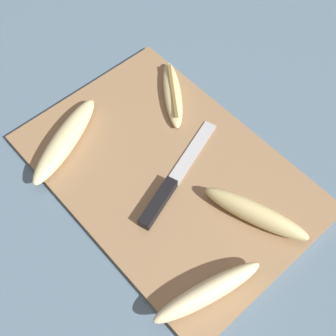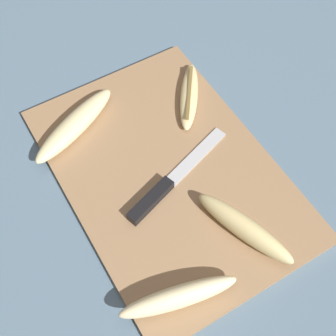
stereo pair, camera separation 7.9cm
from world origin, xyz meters
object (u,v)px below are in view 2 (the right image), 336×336
banana_mellow_near (189,96)px  banana_cream_curved (179,297)px  banana_soft_right (75,125)px  banana_spotted_left (245,228)px  knife (161,190)px

banana_mellow_near → banana_cream_curved: bearing=-34.5°
banana_soft_right → banana_spotted_left: size_ratio=1.10×
banana_cream_curved → banana_mellow_near: size_ratio=1.21×
banana_soft_right → banana_mellow_near: size_ratio=1.32×
banana_soft_right → banana_cream_curved: size_ratio=1.09×
banana_soft_right → banana_spotted_left: banana_spotted_left is taller
banana_cream_curved → banana_soft_right: bearing=179.6°
knife → banana_mellow_near: banana_mellow_near is taller
banana_cream_curved → knife: bearing=157.5°
knife → banana_soft_right: banana_soft_right is taller
banana_spotted_left → banana_mellow_near: (-0.27, 0.07, -0.01)m
knife → banana_spotted_left: 0.15m
knife → banana_cream_curved: (0.17, -0.07, 0.01)m
knife → banana_cream_curved: bearing=-40.7°
knife → banana_mellow_near: size_ratio=1.56×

